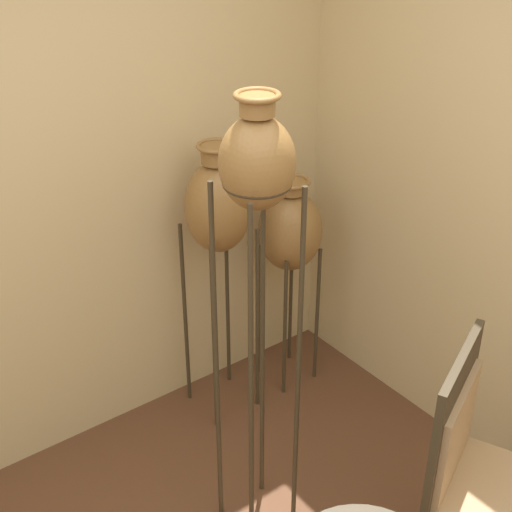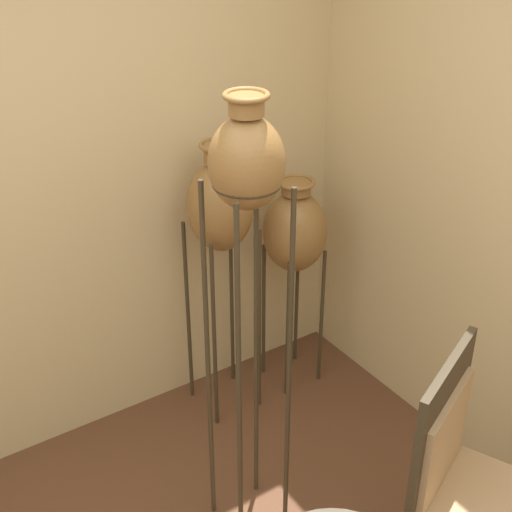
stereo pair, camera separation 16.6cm
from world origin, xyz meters
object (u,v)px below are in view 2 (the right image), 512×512
at_px(vase_stand_medium, 220,209).
at_px(vase_stand_short, 295,233).
at_px(vase_stand_tall, 247,184).
at_px(chair, 466,479).

height_order(vase_stand_medium, vase_stand_short, vase_stand_medium).
distance_m(vase_stand_medium, vase_stand_short, 0.48).
xyz_separation_m(vase_stand_tall, chair, (0.45, -0.74, -0.99)).
height_order(vase_stand_short, chair, vase_stand_short).
distance_m(vase_stand_medium, chair, 1.57).
xyz_separation_m(vase_stand_short, chair, (-0.29, -1.45, -0.30)).
bearing_deg(vase_stand_tall, chair, -58.99).
bearing_deg(vase_stand_short, chair, -101.47).
relative_size(vase_stand_tall, chair, 1.76).
distance_m(vase_stand_tall, vase_stand_short, 1.23).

